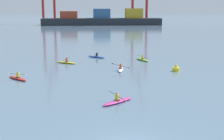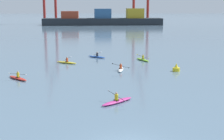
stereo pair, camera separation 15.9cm
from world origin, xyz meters
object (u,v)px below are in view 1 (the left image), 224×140
at_px(kayak_yellow, 66,62).
at_px(channel_buoy, 176,68).
at_px(kayak_lime, 142,59).
at_px(container_barge, 103,19).
at_px(kayak_magenta, 118,101).
at_px(kayak_blue, 96,57).
at_px(kayak_white, 121,69).
at_px(kayak_red, 18,78).

bearing_deg(kayak_yellow, channel_buoy, -25.47).
bearing_deg(kayak_lime, container_barge, 90.90).
height_order(channel_buoy, kayak_magenta, channel_buoy).
relative_size(kayak_blue, kayak_white, 0.85).
bearing_deg(kayak_lime, kayak_yellow, -171.61).
bearing_deg(kayak_magenta, kayak_yellow, 105.83).
distance_m(container_barge, kayak_lime, 98.32).
height_order(kayak_lime, kayak_yellow, kayak_lime).
xyz_separation_m(kayak_magenta, kayak_yellow, (-5.54, 19.54, 0.00)).
bearing_deg(channel_buoy, kayak_white, 171.84).
xyz_separation_m(kayak_blue, kayak_red, (-9.05, -14.93, 0.00)).
bearing_deg(kayak_blue, kayak_yellow, -131.49).
bearing_deg(container_barge, kayak_white, -91.33).
bearing_deg(container_barge, kayak_yellow, -95.50).
distance_m(kayak_lime, kayak_magenta, 21.93).
bearing_deg(kayak_red, channel_buoy, 9.97).
height_order(kayak_red, kayak_white, same).
bearing_deg(kayak_red, kayak_blue, 58.77).
distance_m(kayak_magenta, kayak_white, 13.94).
relative_size(channel_buoy, kayak_lime, 0.30).
bearing_deg(kayak_lime, kayak_magenta, -104.90).
bearing_deg(kayak_white, container_barge, 88.67).
height_order(container_barge, kayak_magenta, container_barge).
bearing_deg(channel_buoy, kayak_blue, 129.54).
bearing_deg(kayak_blue, kayak_white, -75.38).
bearing_deg(kayak_blue, kayak_red, -121.23).
distance_m(kayak_lime, kayak_yellow, 11.30).
height_order(channel_buoy, kayak_yellow, channel_buoy).
relative_size(container_barge, kayak_yellow, 16.72).
relative_size(kayak_lime, kayak_white, 0.98).
height_order(container_barge, channel_buoy, container_barge).
xyz_separation_m(container_barge, kayak_blue, (-5.23, -94.96, -2.28)).
height_order(kayak_lime, kayak_magenta, kayak_lime).
bearing_deg(kayak_white, kayak_lime, 61.42).
bearing_deg(kayak_red, kayak_white, 19.81).
distance_m(channel_buoy, kayak_blue, 15.10).
height_order(kayak_magenta, kayak_white, same).
height_order(container_barge, kayak_yellow, container_barge).
bearing_deg(container_barge, kayak_magenta, -91.96).
bearing_deg(kayak_white, kayak_magenta, -96.75).
distance_m(kayak_blue, kayak_magenta, 24.54).
xyz_separation_m(container_barge, kayak_yellow, (-9.63, -99.93, -2.28)).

